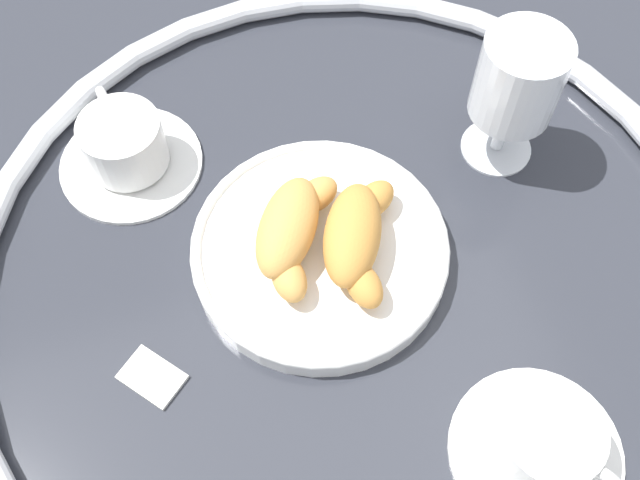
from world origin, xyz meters
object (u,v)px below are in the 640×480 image
Objects in this scene: sugar_packet at (152,376)px; pastry_plate at (320,249)px; croissant_large at (291,229)px; coffee_cup_near at (545,445)px; juice_glass_left at (518,84)px; croissant_small at (356,236)px; coffee_cup_far at (125,148)px.

pastry_plate is at bearing 72.46° from sugar_packet.
sugar_packet is at bearing -69.78° from pastry_plate.
croissant_large is 0.88× the size of coffee_cup_near.
juice_glass_left reaches higher than coffee_cup_near.
pastry_plate is at bearing -116.86° from croissant_small.
coffee_cup_near is 0.31m from sugar_packet.
sugar_packet is (0.22, -0.03, -0.02)m from coffee_cup_far.
pastry_plate is 1.62× the size of juice_glass_left.
coffee_cup_far is (-0.16, -0.14, 0.01)m from pastry_plate.
croissant_large is 0.85× the size of juice_glass_left.
coffee_cup_far is at bearing -147.49° from coffee_cup_near.
croissant_small is at bearing 44.35° from coffee_cup_far.
juice_glass_left reaches higher than pastry_plate.
croissant_large is 0.88× the size of coffee_cup_far.
croissant_large is at bearing -115.74° from pastry_plate.
juice_glass_left is (-0.28, 0.10, 0.07)m from coffee_cup_near.
juice_glass_left is (-0.07, 0.17, 0.05)m from croissant_small.
croissant_small is at bearing 63.63° from croissant_large.
juice_glass_left is (-0.06, 0.20, 0.08)m from pastry_plate.
croissant_large reaches higher than coffee_cup_far.
coffee_cup_far is at bearing 134.67° from sugar_packet.
coffee_cup_near is 0.30m from juice_glass_left.
coffee_cup_near is 1.00× the size of coffee_cup_far.
coffee_cup_near is 2.72× the size of sugar_packet.
croissant_large reaches higher than sugar_packet.
coffee_cup_near is at bearing 32.51° from coffee_cup_far.
juice_glass_left is at bearing 70.06° from sugar_packet.
coffee_cup_far is at bearing -138.38° from pastry_plate.
croissant_small reaches higher than pastry_plate.
coffee_cup_far is 0.97× the size of juice_glass_left.
croissant_small is at bearing 66.01° from sugar_packet.
croissant_small is 0.90× the size of coffee_cup_far.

